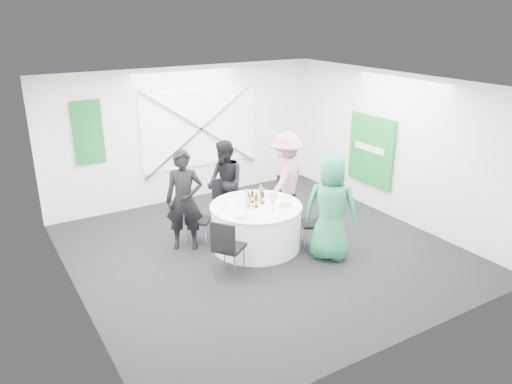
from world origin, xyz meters
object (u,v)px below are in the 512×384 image
banquet_table (256,226)px  green_water_bottle (261,195)px  chair_back_left (194,216)px  person_man_back_left (184,200)px  person_woman_green (331,208)px  chair_front_left (227,244)px  clear_water_bottle (247,203)px  chair_back (224,198)px  person_man_back (225,183)px  chair_back_right (284,196)px  person_woman_pink (286,178)px  chair_front_right (319,219)px

banquet_table → green_water_bottle: size_ratio=5.08×
chair_back_left → person_man_back_left: bearing=159.7°
person_woman_green → green_water_bottle: bearing=-9.4°
chair_back_left → chair_front_left: bearing=-142.8°
green_water_bottle → person_woman_green: bearing=-58.9°
green_water_bottle → clear_water_bottle: (-0.38, -0.17, -0.02)m
chair_front_left → green_water_bottle: bearing=-90.1°
chair_front_left → person_woman_green: (1.74, -0.32, 0.33)m
chair_back → person_man_back: person_man_back is taller
chair_back_left → person_man_back_left: size_ratio=0.49×
person_man_back → green_water_bottle: (0.13, -1.07, 0.08)m
banquet_table → person_man_back_left: 1.29m
person_woman_green → green_water_bottle: size_ratio=5.69×
chair_back_right → person_woman_pink: 0.36m
clear_water_bottle → chair_front_left: bearing=-139.7°
person_woman_green → clear_water_bottle: size_ratio=6.50×
chair_back_left → chair_front_left: chair_front_left is taller
banquet_table → chair_front_right: size_ratio=1.81×
chair_front_right → chair_front_left: (-1.84, -0.11, 0.04)m
person_woman_pink → chair_front_left: bearing=1.7°
person_man_back_left → clear_water_bottle: size_ratio=6.43×
chair_back_right → chair_front_left: (-1.93, -1.29, 0.03)m
person_woman_green → green_water_bottle: 1.27m
chair_back → green_water_bottle: (0.19, -1.02, 0.36)m
chair_front_left → person_woman_pink: person_woman_pink is taller
person_man_back_left → person_man_back: bearing=58.4°
person_man_back → chair_back_left: bearing=-59.6°
chair_back → chair_back_left: bearing=-153.5°
chair_front_left → person_woman_pink: 2.38m
chair_front_left → clear_water_bottle: 0.98m
chair_back → chair_front_right: (0.94, -1.68, -0.02)m
person_man_back → green_water_bottle: 1.08m
chair_back_right → clear_water_bottle: clear_water_bottle is taller
chair_back_right → chair_front_right: size_ratio=1.02×
chair_back_right → clear_water_bottle: size_ratio=3.28×
banquet_table → person_woman_pink: bearing=31.8°
banquet_table → chair_back_right: size_ratio=1.77×
banquet_table → person_woman_green: 1.36m
person_woman_green → person_man_back_left: bearing=9.6°
chair_front_right → clear_water_bottle: bearing=-82.8°
banquet_table → chair_front_right: chair_front_right is taller
person_woman_pink → clear_water_bottle: bearing=-2.6°
chair_back_left → person_man_back: size_ratio=0.53×
banquet_table → chair_back: size_ratio=1.76×
chair_back_right → person_woman_green: (-0.19, -1.61, 0.36)m
chair_front_right → green_water_bottle: bearing=-100.9°
person_woman_green → green_water_bottle: person_woman_green is taller
banquet_table → chair_back_right: (1.01, 0.64, 0.13)m
person_woman_pink → clear_water_bottle: (-1.26, -0.70, -0.01)m
chair_front_right → banquet_table: bearing=-90.0°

